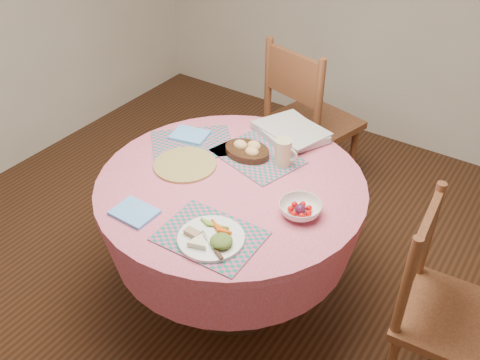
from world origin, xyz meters
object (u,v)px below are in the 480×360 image
object	(u,v)px
bread_bowl	(248,150)
dinner_plate	(212,238)
wicker_trivet	(185,165)
chair_right	(441,306)
latte_mug	(284,152)
chair_back	(307,119)
fruit_bowl	(300,209)
dining_table	(231,214)

from	to	relation	value
bread_bowl	dinner_plate	bearing A→B (deg)	-69.41
wicker_trivet	dinner_plate	size ratio (longest dim) A/B	1.12
chair_right	dinner_plate	xyz separation A→B (m)	(-0.83, -0.43, 0.27)
wicker_trivet	latte_mug	size ratio (longest dim) A/B	2.30
chair_back	latte_mug	bearing A→B (deg)	123.48
fruit_bowl	wicker_trivet	bearing A→B (deg)	178.94
chair_back	chair_right	bearing A→B (deg)	154.09
chair_back	dinner_plate	xyz separation A→B (m)	(0.31, -1.40, 0.22)
chair_back	wicker_trivet	distance (m)	1.06
fruit_bowl	chair_right	bearing A→B (deg)	7.57
dinner_plate	wicker_trivet	bearing A→B (deg)	139.71
dining_table	dinner_plate	bearing A→B (deg)	-65.83
dining_table	wicker_trivet	distance (m)	0.32
dining_table	bread_bowl	distance (m)	0.32
wicker_trivet	bread_bowl	bearing A→B (deg)	50.36
latte_mug	fruit_bowl	world-z (taller)	latte_mug
dining_table	chair_back	distance (m)	1.03
dining_table	chair_back	world-z (taller)	chair_back
dining_table	fruit_bowl	size ratio (longest dim) A/B	6.06
dining_table	bread_bowl	bearing A→B (deg)	104.22
chair_back	fruit_bowl	world-z (taller)	chair_back
chair_back	latte_mug	xyz separation A→B (m)	(0.27, -0.77, 0.27)
latte_mug	fruit_bowl	xyz separation A→B (m)	(0.24, -0.28, -0.04)
chair_back	fruit_bowl	xyz separation A→B (m)	(0.51, -1.05, 0.23)
dinner_plate	bread_bowl	size ratio (longest dim) A/B	1.16
chair_right	bread_bowl	world-z (taller)	chair_right
bread_bowl	latte_mug	distance (m)	0.19
chair_back	wicker_trivet	bearing A→B (deg)	97.99
bread_bowl	latte_mug	bearing A→B (deg)	8.27
dining_table	latte_mug	size ratio (longest dim) A/B	9.49
chair_right	wicker_trivet	distance (m)	1.28
dining_table	fruit_bowl	bearing A→B (deg)	-4.22
latte_mug	fruit_bowl	distance (m)	0.37
dinner_plate	bread_bowl	xyz separation A→B (m)	(-0.22, 0.60, 0.01)
chair_back	dinner_plate	size ratio (longest dim) A/B	3.95
chair_right	latte_mug	size ratio (longest dim) A/B	7.31
chair_right	wicker_trivet	bearing A→B (deg)	88.58
dining_table	wicker_trivet	world-z (taller)	wicker_trivet
chair_right	chair_back	xyz separation A→B (m)	(-1.14, 0.97, 0.05)
wicker_trivet	latte_mug	distance (m)	0.47
chair_back	dinner_plate	distance (m)	1.45
chair_back	dinner_plate	world-z (taller)	chair_back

